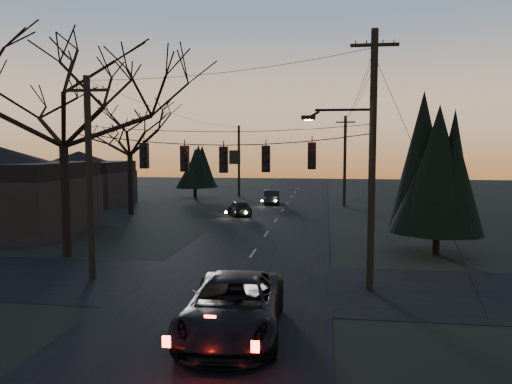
# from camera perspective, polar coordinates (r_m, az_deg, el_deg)

# --- Properties ---
(main_road) EXTENTS (8.00, 120.00, 0.02)m
(main_road) POSITION_cam_1_polar(r_m,az_deg,el_deg) (30.29, 0.75, -5.45)
(main_road) COLOR black
(main_road) RESTS_ON ground
(cross_road) EXTENTS (60.00, 7.00, 0.02)m
(cross_road) POSITION_cam_1_polar(r_m,az_deg,el_deg) (20.66, -2.80, -10.50)
(cross_road) COLOR black
(cross_road) RESTS_ON ground
(utility_pole_right) EXTENTS (5.00, 0.30, 10.00)m
(utility_pole_right) POSITION_cam_1_polar(r_m,az_deg,el_deg) (20.39, 12.85, -10.86)
(utility_pole_right) COLOR black
(utility_pole_right) RESTS_ON ground
(utility_pole_left) EXTENTS (1.80, 0.30, 8.50)m
(utility_pole_left) POSITION_cam_1_polar(r_m,az_deg,el_deg) (22.53, -18.18, -9.44)
(utility_pole_left) COLOR black
(utility_pole_left) RESTS_ON ground
(utility_pole_far_r) EXTENTS (1.80, 0.30, 8.50)m
(utility_pole_far_r) POSITION_cam_1_polar(r_m,az_deg,el_deg) (47.89, 10.04, -1.62)
(utility_pole_far_r) COLOR black
(utility_pole_far_r) RESTS_ON ground
(utility_pole_far_l) EXTENTS (0.30, 0.30, 8.00)m
(utility_pole_far_l) POSITION_cam_1_polar(r_m,az_deg,el_deg) (56.66, -1.95, -0.51)
(utility_pole_far_l) COLOR black
(utility_pole_far_l) RESTS_ON ground
(span_signal_assembly) EXTENTS (11.50, 0.44, 1.68)m
(span_signal_assembly) POSITION_cam_1_polar(r_m,az_deg,el_deg) (19.94, -3.55, 3.96)
(span_signal_assembly) COLOR black
(span_signal_assembly) RESTS_ON ground
(bare_tree_left) EXTENTS (10.55, 10.55, 11.22)m
(bare_tree_left) POSITION_cam_1_polar(r_m,az_deg,el_deg) (26.99, -21.29, 9.62)
(bare_tree_left) COLOR black
(bare_tree_left) RESTS_ON ground
(evergreen_right) EXTENTS (3.92, 3.92, 7.65)m
(evergreen_right) POSITION_cam_1_polar(r_m,az_deg,el_deg) (27.27, 20.13, 2.40)
(evergreen_right) COLOR black
(evergreen_right) RESTS_ON ground
(bare_tree_dist) EXTENTS (6.87, 6.87, 9.77)m
(bare_tree_dist) POSITION_cam_1_polar(r_m,az_deg,el_deg) (42.70, -14.27, 6.66)
(bare_tree_dist) COLOR black
(bare_tree_dist) RESTS_ON ground
(evergreen_dist) EXTENTS (3.70, 3.70, 5.50)m
(evergreen_dist) POSITION_cam_1_polar(r_m,az_deg,el_deg) (55.18, -7.01, 2.79)
(evergreen_dist) COLOR black
(evergreen_dist) RESTS_ON ground
(house_left_near) EXTENTS (10.00, 8.00, 5.60)m
(house_left_near) POSITION_cam_1_polar(r_m,az_deg,el_deg) (36.20, -27.01, 0.18)
(house_left_near) COLOR black
(house_left_near) RESTS_ON ground
(house_left_far) EXTENTS (9.00, 7.00, 5.20)m
(house_left_far) POSITION_cam_1_polar(r_m,az_deg,el_deg) (51.44, -19.52, 1.53)
(house_left_far) COLOR black
(house_left_far) RESTS_ON ground
(suv_near) EXTENTS (3.09, 6.19, 1.68)m
(suv_near) POSITION_cam_1_polar(r_m,az_deg,el_deg) (15.21, -2.59, -12.99)
(suv_near) COLOR black
(suv_near) RESTS_ON ground
(sedan_oncoming_a) EXTENTS (2.73, 3.97, 1.25)m
(sedan_oncoming_a) POSITION_cam_1_polar(r_m,az_deg,el_deg) (40.76, -1.88, -1.83)
(sedan_oncoming_a) COLOR black
(sedan_oncoming_a) RESTS_ON ground
(sedan_oncoming_b) EXTENTS (2.03, 4.33, 1.37)m
(sedan_oncoming_b) POSITION_cam_1_polar(r_m,az_deg,el_deg) (48.99, 1.75, -0.59)
(sedan_oncoming_b) COLOR black
(sedan_oncoming_b) RESTS_ON ground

